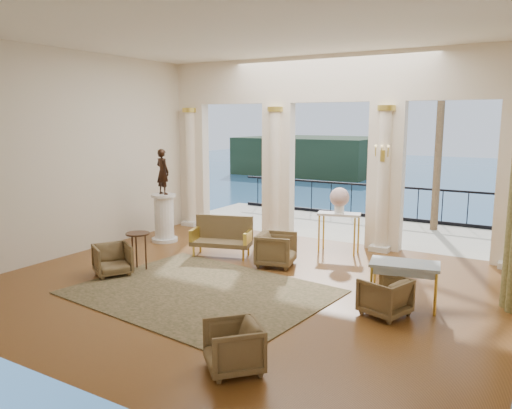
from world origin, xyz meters
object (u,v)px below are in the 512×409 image
Objects in this scene: side_table at (138,238)px; game_table at (405,267)px; armchair_d at (276,248)px; armchair_a at (112,258)px; console_table at (339,220)px; statue at (163,172)px; armchair_b at (233,345)px; pedestal at (164,219)px; armchair_c at (385,295)px; settee at (222,236)px.

game_table is at bearing 8.11° from side_table.
game_table is at bearing -122.59° from armchair_d.
game_table reaches higher than armchair_a.
armchair_a is 0.58× the size of game_table.
armchair_a is at bearing -143.76° from console_table.
game_table is (2.86, -0.96, 0.28)m from armchair_d.
statue is 4.40m from console_table.
console_table reaches higher than armchair_b.
armchair_d is 3.03m from game_table.
statue reaches higher than side_table.
armchair_a is at bearing -70.08° from pedestal.
armchair_d is at bearing -175.80° from statue.
armchair_c is 4.95m from side_table.
armchair_c is at bearing -72.16° from console_table.
armchair_b is 5.22m from settee.
console_table is at bearing -8.97° from armchair_a.
armchair_c is 3.08m from armchair_d.
statue reaches higher than armchair_d.
statue is (-5.04, 4.56, 1.41)m from armchair_b.
statue is (-0.95, 2.61, 1.40)m from armchair_a.
statue is (-1.97, 0.33, 1.31)m from settee.
console_table is 4.47m from side_table.
armchair_c is at bearing -17.38° from pedestal.
pedestal is at bearing 153.69° from settee.
game_table is 3.42m from console_table.
statue reaches higher than console_table.
armchair_c is (1.06, 2.65, -0.00)m from armchair_b.
armchair_b is at bearing -32.12° from side_table.
pedestal is at bearing 50.18° from armchair_a.
game_table is (1.22, 3.16, 0.33)m from armchair_b.
armchair_a is 0.63m from side_table.
settee is 4.42m from game_table.
side_table reaches higher than armchair_c.
pedestal reaches higher than side_table.
game_table is 6.50m from statue.
armchair_d is 0.64× the size of pedestal.
side_table is (-2.94, -3.37, -0.09)m from console_table.
settee is 2.39m from statue.
armchair_b is 5.90m from console_table.
armchair_b reaches higher than armchair_c.
statue is 1.09× the size of console_table.
statue is at bearing -89.01° from armchair_c.
armchair_b is 2.85m from armchair_c.
armchair_a is 5.20m from armchair_c.
armchair_d reaches higher than armchair_c.
console_table reaches higher than armchair_c.
side_table is (-2.23, -1.69, 0.28)m from armchair_d.
settee is 1.29× the size of statue.
armchair_d is 2.81m from side_table.
armchair_a is at bearing -131.06° from settee.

